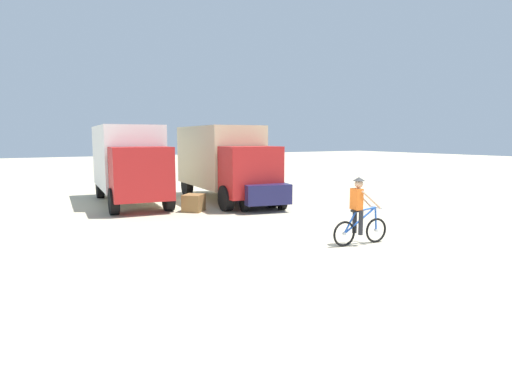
# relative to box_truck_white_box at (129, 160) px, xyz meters

# --- Properties ---
(ground_plane) EXTENTS (120.00, 120.00, 0.00)m
(ground_plane) POSITION_rel_box_truck_white_box_xyz_m (1.71, -10.72, -1.87)
(ground_plane) COLOR beige
(box_truck_white_box) EXTENTS (3.00, 6.94, 3.35)m
(box_truck_white_box) POSITION_rel_box_truck_white_box_xyz_m (0.00, 0.00, 0.00)
(box_truck_white_box) COLOR white
(box_truck_white_box) RESTS_ON ground
(box_truck_tan_camper) EXTENTS (2.87, 6.91, 3.35)m
(box_truck_tan_camper) POSITION_rel_box_truck_white_box_xyz_m (3.89, -1.34, 0.00)
(box_truck_tan_camper) COLOR #CCB78E
(box_truck_tan_camper) RESTS_ON ground
(sedan_parked) EXTENTS (2.61, 4.48, 1.76)m
(sedan_parked) POSITION_rel_box_truck_white_box_xyz_m (4.21, -3.45, -0.99)
(sedan_parked) COLOR #1E1E4C
(sedan_parked) RESTS_ON ground
(cyclist_orange_shirt) EXTENTS (1.73, 0.52, 1.82)m
(cyclist_orange_shirt) POSITION_rel_box_truck_white_box_xyz_m (3.27, -10.56, -1.03)
(cyclist_orange_shirt) COLOR black
(cyclist_orange_shirt) RESTS_ON ground
(supply_crate) EXTENTS (1.07, 1.07, 0.66)m
(supply_crate) POSITION_rel_box_truck_white_box_xyz_m (1.54, -3.41, -1.54)
(supply_crate) COLOR olive
(supply_crate) RESTS_ON ground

